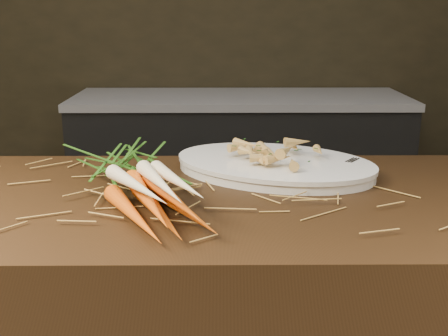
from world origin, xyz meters
name	(u,v)px	position (x,y,z in m)	size (l,w,h in m)	color
back_counter	(239,169)	(0.30, 2.18, 0.42)	(1.82, 0.62, 0.84)	black
straw_bedding	(135,192)	(0.00, 0.30, 0.91)	(1.40, 0.60, 0.02)	olive
root_veg_bunch	(138,176)	(0.01, 0.29, 0.95)	(0.37, 0.56, 0.10)	#CD4500
serving_platter	(274,167)	(0.33, 0.48, 0.91)	(0.51, 0.34, 0.03)	white
roasted_veg_heap	(274,151)	(0.33, 0.48, 0.96)	(0.25, 0.18, 0.06)	#C28F3D
serving_fork	(343,172)	(0.48, 0.39, 0.93)	(0.02, 0.19, 0.00)	silver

